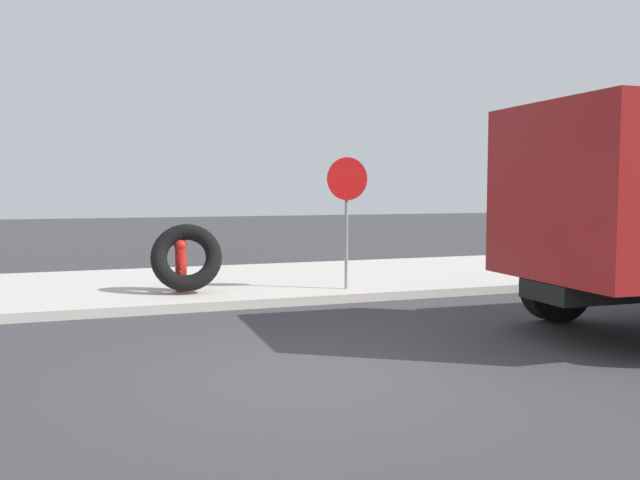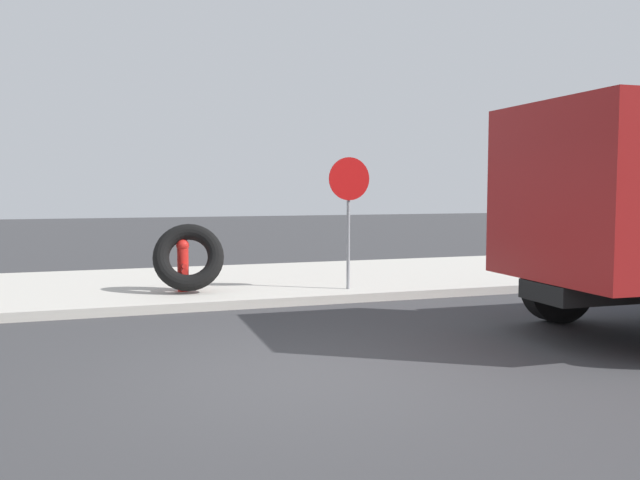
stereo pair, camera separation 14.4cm
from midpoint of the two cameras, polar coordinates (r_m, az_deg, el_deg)
ground_plane at (r=7.05m, az=-0.30°, el=-11.57°), size 80.00×80.00×0.00m
sidewalk_curb at (r=13.25m, az=-9.11°, el=-3.75°), size 36.00×5.00×0.15m
fire_hydrant at (r=11.87m, az=-11.28°, el=-1.97°), size 0.23×0.51×0.92m
loose_tire at (r=11.72m, az=-10.82°, el=-1.45°), size 1.32×0.95×1.22m
stop_sign at (r=11.85m, az=2.83°, el=3.62°), size 0.76×0.08×2.35m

